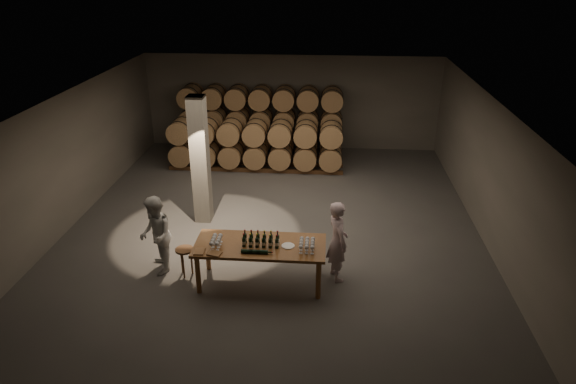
# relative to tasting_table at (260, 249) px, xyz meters

# --- Properties ---
(room) EXTENTS (12.00, 12.00, 12.00)m
(room) POSITION_rel_tasting_table_xyz_m (-1.80, 2.70, 0.80)
(room) COLOR #555250
(room) RESTS_ON ground
(tasting_table) EXTENTS (2.60, 1.10, 0.90)m
(tasting_table) POSITION_rel_tasting_table_xyz_m (0.00, 0.00, 0.00)
(tasting_table) COLOR brown
(tasting_table) RESTS_ON ground
(barrel_stack_back) EXTENTS (5.48, 0.95, 2.31)m
(barrel_stack_back) POSITION_rel_tasting_table_xyz_m (-0.96, 7.70, 0.40)
(barrel_stack_back) COLOR brown
(barrel_stack_back) RESTS_ON ground
(barrel_stack_front) EXTENTS (5.48, 0.95, 1.57)m
(barrel_stack_front) POSITION_rel_tasting_table_xyz_m (-0.96, 6.30, 0.03)
(barrel_stack_front) COLOR brown
(barrel_stack_front) RESTS_ON ground
(bottle_cluster) EXTENTS (0.72, 0.22, 0.30)m
(bottle_cluster) POSITION_rel_tasting_table_xyz_m (0.02, -0.04, 0.21)
(bottle_cluster) COLOR black
(bottle_cluster) RESTS_ON tasting_table
(lying_bottles) EXTENTS (0.61, 0.08, 0.08)m
(lying_bottles) POSITION_rel_tasting_table_xyz_m (-0.05, -0.35, 0.14)
(lying_bottles) COLOR black
(lying_bottles) RESTS_ON tasting_table
(glass_cluster_left) EXTENTS (0.20, 0.42, 0.19)m
(glass_cluster_left) POSITION_rel_tasting_table_xyz_m (-0.85, -0.13, 0.24)
(glass_cluster_left) COLOR silver
(glass_cluster_left) RESTS_ON tasting_table
(glass_cluster_right) EXTENTS (0.31, 0.42, 0.18)m
(glass_cluster_right) POSITION_rel_tasting_table_xyz_m (0.93, -0.11, 0.23)
(glass_cluster_right) COLOR silver
(glass_cluster_right) RESTS_ON tasting_table
(plate) EXTENTS (0.26, 0.26, 0.01)m
(plate) POSITION_rel_tasting_table_xyz_m (0.56, -0.02, 0.11)
(plate) COLOR white
(plate) RESTS_ON tasting_table
(notebook_near) EXTENTS (0.29, 0.26, 0.03)m
(notebook_near) POSITION_rel_tasting_table_xyz_m (-0.82, -0.44, 0.12)
(notebook_near) COLOR brown
(notebook_near) RESTS_ON tasting_table
(notebook_corner) EXTENTS (0.21, 0.26, 0.02)m
(notebook_corner) POSITION_rel_tasting_table_xyz_m (-1.13, -0.38, 0.12)
(notebook_corner) COLOR brown
(notebook_corner) RESTS_ON tasting_table
(pen) EXTENTS (0.13, 0.04, 0.01)m
(pen) POSITION_rel_tasting_table_xyz_m (-0.77, -0.42, 0.11)
(pen) COLOR black
(pen) RESTS_ON tasting_table
(stool) EXTENTS (0.37, 0.37, 0.62)m
(stool) POSITION_rel_tasting_table_xyz_m (-1.60, 0.17, -0.29)
(stool) COLOR brown
(stool) RESTS_ON ground
(person_man) EXTENTS (0.61, 0.74, 1.73)m
(person_man) POSITION_rel_tasting_table_xyz_m (1.54, 0.32, 0.07)
(person_man) COLOR beige
(person_man) RESTS_ON ground
(person_woman) EXTENTS (0.89, 1.00, 1.70)m
(person_woman) POSITION_rel_tasting_table_xyz_m (-2.21, 0.28, 0.05)
(person_woman) COLOR silver
(person_woman) RESTS_ON ground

